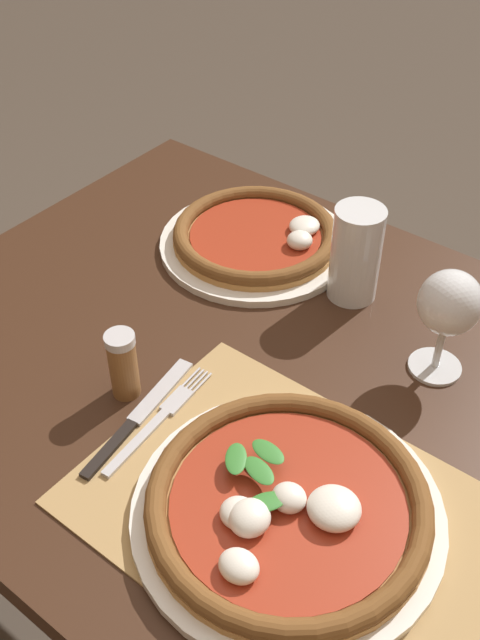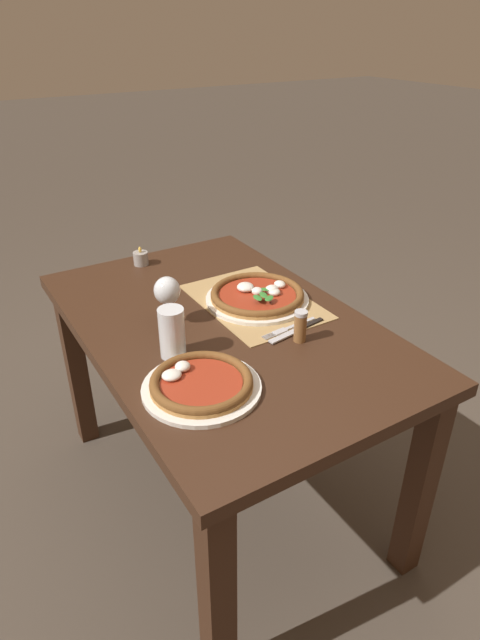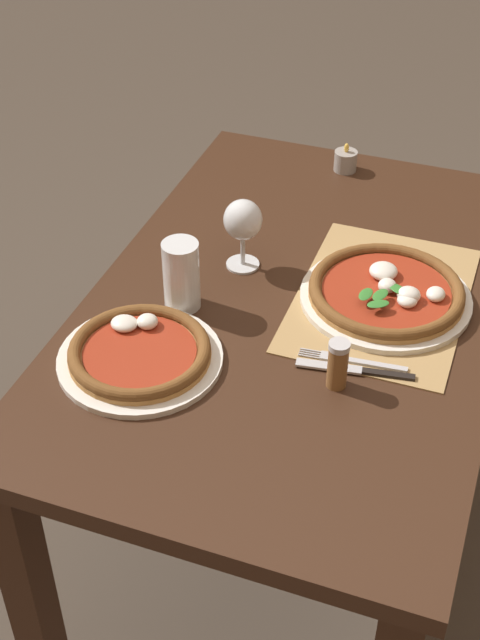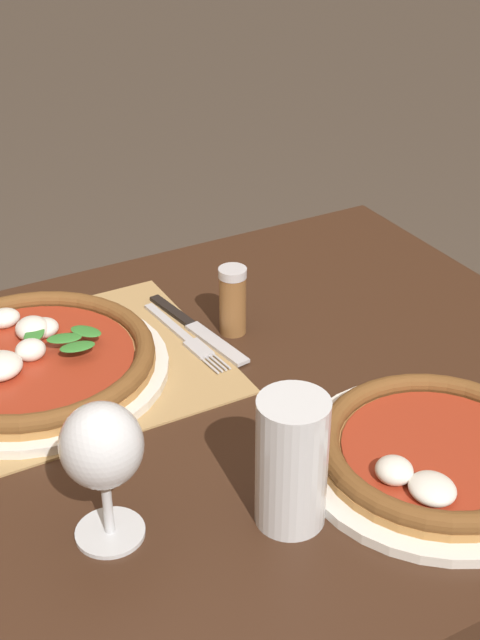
# 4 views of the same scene
# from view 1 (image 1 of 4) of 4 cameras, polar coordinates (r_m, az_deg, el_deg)

# --- Properties ---
(dining_table) EXTENTS (1.26, 0.81, 0.74)m
(dining_table) POSITION_cam_1_polar(r_m,az_deg,el_deg) (1.03, 6.38, -10.88)
(dining_table) COLOR #382114
(dining_table) RESTS_ON ground
(paper_placemat) EXTENTS (0.47, 0.33, 0.00)m
(paper_placemat) POSITION_cam_1_polar(r_m,az_deg,el_deg) (0.84, 4.20, -14.54)
(paper_placemat) COLOR #A88451
(paper_placemat) RESTS_ON dining_table
(pizza_near) EXTENTS (0.34, 0.34, 0.05)m
(pizza_near) POSITION_cam_1_polar(r_m,az_deg,el_deg) (0.82, 3.65, -14.01)
(pizza_near) COLOR silver
(pizza_near) RESTS_ON paper_placemat
(pizza_far) EXTENTS (0.30, 0.30, 0.05)m
(pizza_far) POSITION_cam_1_polar(r_m,az_deg,el_deg) (1.19, 1.28, 6.32)
(pizza_far) COLOR silver
(pizza_far) RESTS_ON dining_table
(wine_glass) EXTENTS (0.08, 0.08, 0.16)m
(wine_glass) POSITION_cam_1_polar(r_m,az_deg,el_deg) (0.95, 15.63, 0.96)
(wine_glass) COLOR silver
(wine_glass) RESTS_ON dining_table
(pint_glass) EXTENTS (0.07, 0.07, 0.15)m
(pint_glass) POSITION_cam_1_polar(r_m,az_deg,el_deg) (1.07, 8.80, 4.88)
(pint_glass) COLOR silver
(pint_glass) RESTS_ON dining_table
(fork) EXTENTS (0.03, 0.20, 0.00)m
(fork) POSITION_cam_1_polar(r_m,az_deg,el_deg) (0.93, -6.16, -7.49)
(fork) COLOR #B7B7BC
(fork) RESTS_ON paper_placemat
(knife) EXTENTS (0.05, 0.22, 0.01)m
(knife) POSITION_cam_1_polar(r_m,az_deg,el_deg) (0.93, -7.68, -7.22)
(knife) COLOR black
(knife) RESTS_ON paper_placemat
(pepper_shaker) EXTENTS (0.04, 0.04, 0.10)m
(pepper_shaker) POSITION_cam_1_polar(r_m,az_deg,el_deg) (0.94, -8.90, -3.36)
(pepper_shaker) COLOR brown
(pepper_shaker) RESTS_ON dining_table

